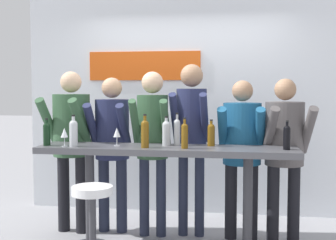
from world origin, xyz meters
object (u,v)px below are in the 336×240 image
(person_left, at_px, (112,137))
(wine_bottle_5, at_px, (47,133))
(tasting_table, at_px, (167,164))
(person_far_left, at_px, (71,134))
(wine_bottle_0, at_px, (74,132))
(wine_bottle_2, at_px, (287,136))
(person_right, at_px, (285,143))
(wine_glass_0, at_px, (117,133))
(wine_bottle_7, at_px, (185,134))
(person_center, at_px, (191,128))
(wine_bottle_6, at_px, (177,131))
(wine_bottle_1, at_px, (145,132))
(wine_bottle_4, at_px, (211,134))
(wine_bottle_3, at_px, (166,132))
(bar_stool, at_px, (92,217))
(wine_glass_1, at_px, (64,133))
(person_center_left, at_px, (152,134))
(person_center_right, at_px, (242,142))

(person_left, xyz_separation_m, wine_bottle_5, (-0.49, -0.59, 0.10))
(tasting_table, distance_m, person_far_left, 1.22)
(tasting_table, distance_m, wine_bottle_0, 0.94)
(person_far_left, xyz_separation_m, wine_bottle_0, (0.24, -0.56, 0.08))
(tasting_table, height_order, wine_bottle_2, wine_bottle_2)
(person_right, relative_size, wine_glass_0, 9.41)
(wine_bottle_7, bearing_deg, tasting_table, 151.29)
(person_center, xyz_separation_m, wine_bottle_6, (-0.10, -0.38, 0.01))
(person_center, relative_size, person_right, 1.09)
(wine_bottle_0, distance_m, wine_bottle_1, 0.69)
(wine_bottle_1, relative_size, wine_bottle_4, 1.24)
(person_left, bearing_deg, person_center, 0.83)
(wine_bottle_6, bearing_deg, wine_bottle_3, -164.35)
(person_center, height_order, wine_bottle_3, person_center)
(bar_stool, bearing_deg, wine_bottle_2, 21.56)
(wine_glass_1, bearing_deg, wine_bottle_7, 1.11)
(person_right, bearing_deg, wine_glass_0, -177.05)
(person_right, bearing_deg, wine_bottle_2, -104.46)
(wine_bottle_2, bearing_deg, wine_bottle_0, -177.38)
(person_center_left, bearing_deg, wine_glass_0, -123.83)
(person_center_right, bearing_deg, person_right, -3.91)
(wine_bottle_5, relative_size, wine_bottle_6, 0.83)
(bar_stool, height_order, person_center_left, person_center_left)
(wine_bottle_4, relative_size, wine_glass_0, 1.45)
(person_left, bearing_deg, wine_bottle_0, -106.31)
(person_far_left, xyz_separation_m, wine_bottle_4, (1.53, -0.30, 0.06))
(wine_bottle_1, bearing_deg, bar_stool, -119.75)
(person_center_right, xyz_separation_m, wine_bottle_3, (-0.73, -0.37, 0.13))
(person_center_right, height_order, wine_bottle_4, person_center_right)
(bar_stool, bearing_deg, person_center_left, 75.03)
(wine_bottle_2, bearing_deg, person_center, 150.08)
(bar_stool, xyz_separation_m, person_right, (1.65, 1.09, 0.53))
(person_right, xyz_separation_m, wine_glass_0, (-1.62, -0.42, 0.11))
(person_center, distance_m, wine_bottle_1, 0.71)
(bar_stool, relative_size, wine_bottle_6, 2.38)
(person_center_left, height_order, wine_bottle_2, person_center_left)
(person_center_right, bearing_deg, wine_bottle_0, -157.53)
(person_center_right, height_order, wine_bottle_0, person_center_right)
(person_center_left, relative_size, wine_bottle_2, 6.50)
(person_left, bearing_deg, wine_glass_1, -113.98)
(person_right, relative_size, wine_bottle_4, 6.49)
(wine_bottle_0, height_order, wine_bottle_5, wine_bottle_0)
(wine_bottle_4, bearing_deg, person_right, 21.89)
(person_right, distance_m, wine_bottle_3, 1.20)
(person_left, distance_m, wine_bottle_0, 0.67)
(wine_bottle_2, bearing_deg, person_center_right, 129.02)
(wine_bottle_6, height_order, wine_glass_1, wine_bottle_6)
(person_center_right, distance_m, wine_bottle_4, 0.46)
(person_center, bearing_deg, person_right, -4.29)
(person_left, xyz_separation_m, wine_bottle_3, (0.66, -0.41, 0.11))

